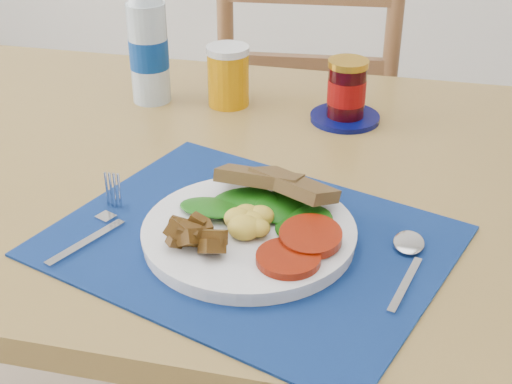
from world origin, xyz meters
The scene contains 9 objects.
table centered at (0.00, 0.20, 0.67)m, with size 1.40×0.90×0.75m.
chair_far centered at (0.02, 0.85, 0.58)m, with size 0.46×0.44×1.15m.
placemat centered at (0.08, -0.01, 0.75)m, with size 0.49×0.39×0.00m, color black.
breakfast_plate centered at (0.07, -0.01, 0.77)m, with size 0.28×0.28×0.07m.
fork centered at (-0.13, -0.02, 0.76)m, with size 0.06×0.18×0.00m.
spoon centered at (0.28, 0.00, 0.76)m, with size 0.04×0.17×0.01m.
water_bottle centered at (-0.22, 0.42, 0.86)m, with size 0.07×0.07×0.25m.
juice_glass centered at (-0.07, 0.43, 0.80)m, with size 0.08×0.08×0.11m, color #C88005.
jam_on_saucer centered at (0.15, 0.41, 0.80)m, with size 0.12×0.12×0.11m.
Camera 1 is at (0.26, -0.77, 1.28)m, focal length 50.00 mm.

